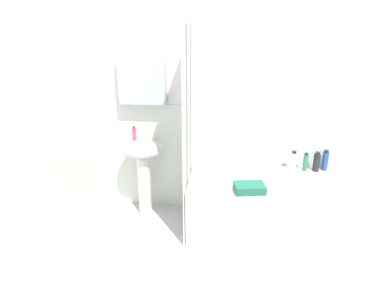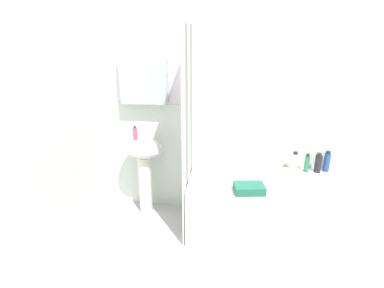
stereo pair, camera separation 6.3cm
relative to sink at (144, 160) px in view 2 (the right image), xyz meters
The scene contains 12 objects.
wall_back_tiled 1.08m from the sink, 14.23° to the left, with size 3.60×0.18×2.40m.
wall_left_tiled 1.02m from the sink, 130.45° to the right, with size 0.07×1.81×2.40m.
sink is the anchor object (origin of this frame).
faucet 0.31m from the sink, 90.00° to the left, with size 0.03×0.12×0.12m.
soap_dispenser 0.31m from the sink, behind, with size 0.04×0.04×0.15m.
bathtub 1.32m from the sink, ahead, with size 1.48×0.74×0.56m, color white.
shower_curtain 0.65m from the sink, 19.36° to the right, with size 0.01×0.74×2.00m.
shampoo_bottle 1.91m from the sink, ahead, with size 0.06×0.06×0.22m.
conditioner_bottle 1.81m from the sink, ahead, with size 0.07×0.07×0.21m.
body_wash_bottle 1.70m from the sink, ahead, with size 0.05×0.05×0.20m.
lotion_bottle 1.58m from the sink, ahead, with size 0.06×0.06×0.21m.
towel_folded 1.18m from the sink, 21.74° to the right, with size 0.27×0.18×0.07m, color #256D55.
Camera 2 is at (-0.06, -2.01, 1.94)m, focal length 29.68 mm.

